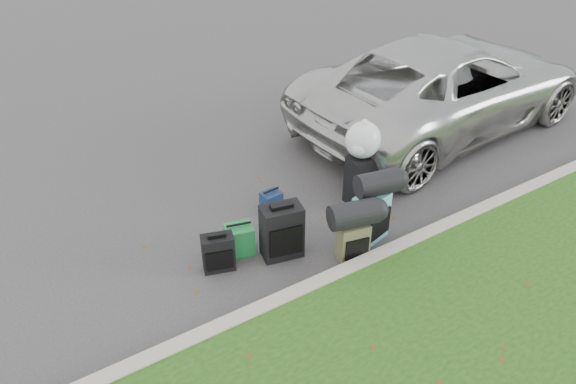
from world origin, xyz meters
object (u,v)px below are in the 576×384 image
suitcase_small_black (218,253)px  tote_navy (271,201)px  suitcase_large_black_left (282,231)px  suitcase_olive (353,241)px  suitcase_large_black_right (364,179)px  suv (445,85)px  tote_green (240,239)px  suitcase_teal (370,217)px

suitcase_small_black → tote_navy: size_ratio=1.67×
suitcase_large_black_left → suitcase_olive: suitcase_large_black_left is taller
suitcase_large_black_right → suitcase_small_black: bearing=-172.0°
suitcase_small_black → tote_navy: suitcase_small_black is taller
tote_navy → suitcase_small_black: bearing=-153.6°
suv → tote_green: bearing=100.1°
suitcase_small_black → suitcase_teal: size_ratio=0.71×
suv → suitcase_large_black_left: bearing=105.4°
suitcase_olive → tote_green: (-1.10, 0.83, -0.06)m
suv → suitcase_teal: (-3.08, -1.83, -0.43)m
suitcase_teal → tote_green: bearing=142.9°
suv → suitcase_large_black_right: (-2.61, -1.11, -0.41)m
suitcase_large_black_left → suitcase_large_black_right: suitcase_large_black_right is taller
suitcase_small_black → suitcase_large_black_right: (2.35, 0.21, 0.12)m
suitcase_small_black → suv: bearing=32.8°
suitcase_teal → suitcase_large_black_left: bearing=149.5°
tote_green → tote_navy: bearing=50.0°
suitcase_large_black_left → tote_navy: (0.38, 0.88, -0.21)m
tote_green → tote_navy: 0.97m
suitcase_small_black → tote_green: suitcase_small_black is taller
suitcase_teal → suitcase_large_black_right: 0.86m
suitcase_teal → tote_navy: bearing=107.2°
suitcase_large_black_left → suitcase_large_black_right: bearing=26.3°
suitcase_teal → suv: bearing=16.9°
suitcase_large_black_right → tote_green: 2.00m
suitcase_large_black_right → suv: bearing=25.8°
suv → suitcase_olive: (-3.49, -2.01, -0.51)m
suitcase_teal → tote_green: 1.66m
tote_green → suitcase_teal: bearing=-8.4°
suitcase_small_black → tote_green: bearing=39.2°
suitcase_small_black → tote_navy: 1.34m
suv → suitcase_teal: suv is taller
suv → suitcase_teal: bearing=116.4°
suitcase_large_black_right → tote_navy: suitcase_large_black_right is taller
suitcase_large_black_right → tote_green: (-1.99, -0.07, -0.17)m
suitcase_olive → tote_navy: (-0.31, 1.39, -0.11)m
tote_green → suitcase_large_black_left: bearing=-23.2°
suitcase_teal → tote_green: suitcase_teal is taller
suitcase_olive → tote_navy: size_ratio=1.78×
suitcase_teal → tote_navy: suitcase_teal is taller
suitcase_olive → suitcase_small_black: bearing=166.9°
suitcase_teal → tote_navy: size_ratio=2.36×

